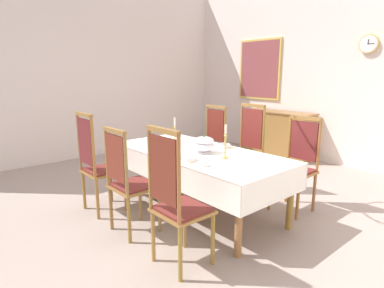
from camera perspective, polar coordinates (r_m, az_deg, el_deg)
name	(u,v)px	position (r m, az deg, el deg)	size (l,w,h in m)	color
ground	(209,207)	(4.16, 3.08, -11.05)	(6.74, 6.12, 0.04)	#A4948A
back_wall	(337,67)	(6.38, 24.29, 12.36)	(6.74, 0.08, 3.50)	silver
left_wall	(88,67)	(6.70, -17.92, 12.80)	(0.08, 6.12, 3.50)	silver
dining_table	(198,158)	(3.81, 1.05, -2.41)	(2.22, 1.03, 0.73)	olive
tablecloth	(198,157)	(3.81, 1.05, -2.28)	(2.24, 1.05, 0.29)	white
chair_south_a	(97,163)	(3.95, -16.45, -3.19)	(0.44, 0.42, 1.21)	olive
chair_north_a	(210,143)	(4.97, 3.20, 0.27)	(0.44, 0.42, 1.16)	#8F5F34
chair_south_b	(128,180)	(3.35, -11.23, -6.21)	(0.44, 0.42, 1.12)	olive
chair_north_b	(246,149)	(4.50, 9.53, -0.86)	(0.44, 0.42, 1.23)	olive
chair_south_c	(176,199)	(2.71, -2.90, -9.69)	(0.44, 0.42, 1.23)	olive
chair_north_c	(297,163)	(4.06, 18.08, -3.20)	(0.44, 0.42, 1.14)	olive
soup_tureen	(204,144)	(3.70, 2.10, -0.05)	(0.26, 0.26, 0.21)	white
candlestick_west	(175,134)	(4.09, -3.05, 1.74)	(0.07, 0.07, 0.35)	gold
candlestick_east	(225,145)	(3.45, 5.93, -0.16)	(0.07, 0.07, 0.37)	gold
bowl_near_left	(189,158)	(3.40, -0.61, -2.48)	(0.19, 0.19, 0.04)	white
bowl_near_right	(224,145)	(4.03, 5.63, -0.22)	(0.17, 0.17, 0.04)	white
bowl_far_left	(203,164)	(3.21, 1.90, -3.51)	(0.14, 0.14, 0.03)	white
spoon_primary	(199,162)	(3.33, 1.18, -3.17)	(0.05, 0.18, 0.01)	gold
spoon_secondary	(232,148)	(3.97, 7.11, -0.68)	(0.03, 0.18, 0.01)	gold
sideboard	(278,134)	(6.67, 14.98, 1.76)	(1.44, 0.48, 0.90)	olive
mounted_clock	(369,44)	(6.12, 28.85, 15.26)	(0.30, 0.06, 0.30)	#D1B251
framed_painting	(259,70)	(7.19, 11.85, 12.79)	(1.04, 0.05, 1.25)	#D1B251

